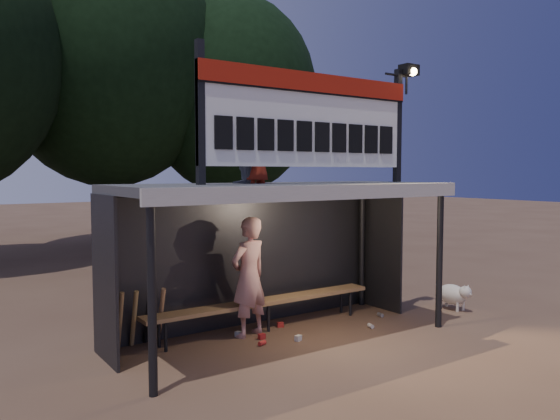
% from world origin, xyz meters
% --- Properties ---
extents(ground, '(80.00, 80.00, 0.00)m').
position_xyz_m(ground, '(0.00, 0.00, 0.00)').
color(ground, brown).
rests_on(ground, ground).
extents(player, '(0.75, 0.58, 1.82)m').
position_xyz_m(player, '(-0.36, 0.42, 0.91)').
color(player, silver).
rests_on(player, ground).
extents(child_a, '(0.66, 0.65, 1.08)m').
position_xyz_m(child_a, '(-0.58, 0.32, 2.86)').
color(child_a, slate).
rests_on(child_a, dugout_shelter).
extents(child_b, '(0.47, 0.32, 0.93)m').
position_xyz_m(child_b, '(-0.25, 0.38, 2.79)').
color(child_b, maroon).
rests_on(child_b, dugout_shelter).
extents(dugout_shelter, '(5.10, 2.08, 2.32)m').
position_xyz_m(dugout_shelter, '(0.00, 0.24, 1.85)').
color(dugout_shelter, '#3C3C3F').
rests_on(dugout_shelter, ground).
extents(scoreboard_assembly, '(4.10, 0.27, 1.99)m').
position_xyz_m(scoreboard_assembly, '(0.56, -0.01, 3.32)').
color(scoreboard_assembly, black).
rests_on(scoreboard_assembly, dugout_shelter).
extents(bench, '(4.00, 0.35, 0.48)m').
position_xyz_m(bench, '(0.00, 0.55, 0.43)').
color(bench, '#997248').
rests_on(bench, ground).
extents(tree_mid, '(7.22, 7.22, 10.36)m').
position_xyz_m(tree_mid, '(1.00, 11.50, 6.17)').
color(tree_mid, '#2E2114').
rests_on(tree_mid, ground).
extents(tree_right, '(6.08, 6.08, 8.72)m').
position_xyz_m(tree_right, '(5.00, 10.50, 5.19)').
color(tree_right, black).
rests_on(tree_right, ground).
extents(dog, '(0.36, 0.81, 0.49)m').
position_xyz_m(dog, '(3.53, -0.32, 0.28)').
color(dog, beige).
rests_on(dog, ground).
extents(bats, '(0.68, 0.35, 0.84)m').
position_xyz_m(bats, '(-1.91, 0.82, 0.43)').
color(bats, '#956F45').
rests_on(bats, ground).
extents(litter, '(2.68, 0.97, 0.08)m').
position_xyz_m(litter, '(0.36, 0.09, 0.04)').
color(litter, '#A3201C').
rests_on(litter, ground).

